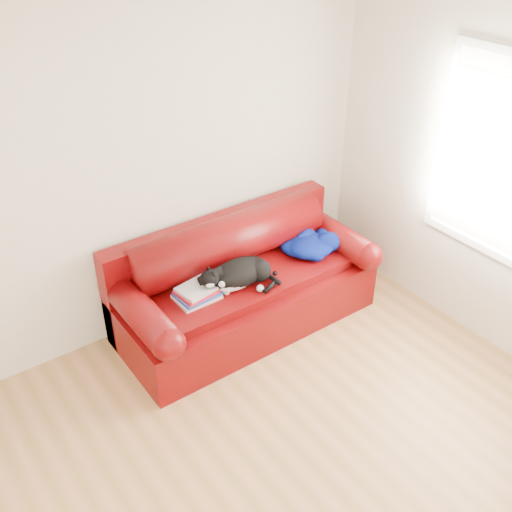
% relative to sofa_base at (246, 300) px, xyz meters
% --- Properties ---
extents(ground, '(4.50, 4.50, 0.00)m').
position_rel_sofa_base_xyz_m(ground, '(-0.79, -1.49, -0.24)').
color(ground, olive).
rests_on(ground, ground).
extents(room_shell, '(4.52, 4.02, 2.61)m').
position_rel_sofa_base_xyz_m(room_shell, '(-0.67, -1.48, 1.43)').
color(room_shell, beige).
rests_on(room_shell, ground).
extents(sofa_base, '(2.10, 0.90, 0.50)m').
position_rel_sofa_base_xyz_m(sofa_base, '(0.00, 0.00, 0.00)').
color(sofa_base, '#3C0202').
rests_on(sofa_base, ground).
extents(sofa_back, '(2.10, 1.01, 0.88)m').
position_rel_sofa_base_xyz_m(sofa_back, '(0.00, 0.24, 0.30)').
color(sofa_back, '#3C0202').
rests_on(sofa_back, ground).
extents(book_stack, '(0.32, 0.27, 0.10)m').
position_rel_sofa_base_xyz_m(book_stack, '(-0.48, -0.06, 0.31)').
color(book_stack, beige).
rests_on(book_stack, sofa_base).
extents(cat, '(0.68, 0.46, 0.26)m').
position_rel_sofa_base_xyz_m(cat, '(-0.14, -0.10, 0.36)').
color(cat, black).
rests_on(cat, sofa_base).
extents(blanket, '(0.49, 0.40, 0.15)m').
position_rel_sofa_base_xyz_m(blanket, '(0.64, -0.05, 0.33)').
color(blanket, '#02144F').
rests_on(blanket, sofa_base).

